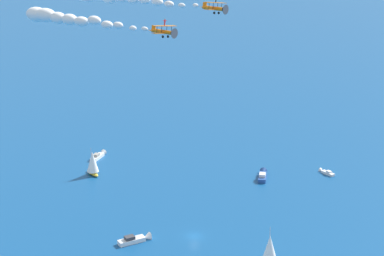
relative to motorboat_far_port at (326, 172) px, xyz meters
name	(u,v)px	position (x,y,z in m)	size (l,w,h in m)	color
ground_plane	(195,236)	(55.45, 19.84, -0.44)	(2000.00, 2000.00, 0.00)	navy
motorboat_far_port	(326,172)	(0.00, 0.00, 0.00)	(2.32, 5.84, 1.65)	white
motorboat_far_stbd	(136,239)	(69.82, 16.09, 0.22)	(8.62, 2.68, 2.47)	white
sailboat_trailing	(93,163)	(64.83, -31.15, 3.45)	(4.11, 6.80, 8.52)	gold
motorboat_outer_ring_a	(99,156)	(58.19, -44.87, 0.18)	(7.18, 7.04, 2.32)	white
motorboat_outer_ring_c	(263,175)	(19.26, -6.01, 0.25)	(7.01, 8.61, 2.59)	#23478C
biplane_lead	(215,8)	(48.61, 16.90, 56.13)	(7.21, 7.09, 3.65)	orange
biplane_wingman	(164,31)	(63.39, 20.35, 52.34)	(7.21, 7.09, 3.65)	orange
wingwalker_wingman	(165,22)	(63.14, 20.24, 54.48)	(1.39, 0.73, 1.53)	red
smoke_trail_wingman	(58,17)	(78.65, -11.20, 52.02)	(20.63, 39.28, 4.48)	white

